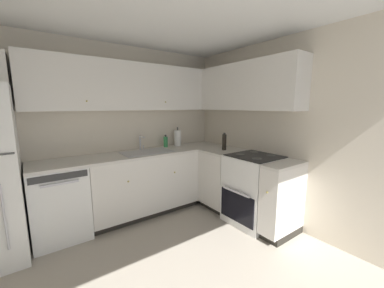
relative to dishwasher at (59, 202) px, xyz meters
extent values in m
cube|color=#A89E8E|center=(0.63, -1.43, -0.45)|extent=(3.65, 3.45, 0.02)
cube|color=beige|center=(0.63, 0.33, 0.77)|extent=(3.75, 0.05, 2.42)
cube|color=beige|center=(2.48, -1.43, 0.77)|extent=(0.05, 3.55, 2.42)
cylinder|color=silver|center=(-0.47, -0.46, 0.14)|extent=(0.02, 0.02, 0.63)
cube|color=white|center=(0.00, 0.00, 0.00)|extent=(0.60, 0.60, 0.88)
cube|color=#333333|center=(0.00, -0.30, 0.39)|extent=(0.55, 0.01, 0.07)
cube|color=silver|center=(0.00, -0.32, 0.32)|extent=(0.36, 0.02, 0.02)
cube|color=silver|center=(1.08, 0.00, 0.04)|extent=(1.55, 0.60, 0.79)
cube|color=black|center=(1.08, 0.03, -0.40)|extent=(1.55, 0.54, 0.09)
sphere|color=tan|center=(0.74, -0.31, 0.19)|extent=(0.02, 0.02, 0.02)
sphere|color=tan|center=(1.42, -0.31, 0.19)|extent=(0.02, 0.02, 0.02)
cube|color=beige|center=(1.08, 0.00, 0.46)|extent=(2.75, 0.60, 0.03)
cube|color=silver|center=(2.15, -0.55, 0.04)|extent=(0.60, 0.50, 0.79)
cube|color=black|center=(2.18, -0.55, -0.40)|extent=(0.54, 0.50, 0.09)
cube|color=silver|center=(2.15, -1.56, 0.04)|extent=(0.60, 0.24, 0.79)
cube|color=black|center=(2.18, -1.56, -0.40)|extent=(0.54, 0.24, 0.09)
sphere|color=tan|center=(1.84, -1.56, 0.19)|extent=(0.02, 0.02, 0.02)
cube|color=beige|center=(2.15, -0.55, 0.46)|extent=(0.60, 0.50, 0.03)
cube|color=beige|center=(2.15, -1.56, 0.46)|extent=(0.60, 0.24, 0.03)
cube|color=white|center=(2.17, -1.12, 0.02)|extent=(0.64, 0.62, 0.91)
cube|color=black|center=(1.85, -1.12, -0.15)|extent=(0.02, 0.55, 0.38)
cube|color=silver|center=(1.83, -1.12, 0.06)|extent=(0.02, 0.43, 0.02)
cube|color=black|center=(2.17, -1.12, 0.48)|extent=(0.59, 0.60, 0.01)
cube|color=white|center=(2.48, -1.12, 0.55)|extent=(0.03, 0.60, 0.15)
cylinder|color=#4C4C4C|center=(2.03, -1.25, 0.49)|extent=(0.11, 0.11, 0.01)
cylinder|color=#4C4C4C|center=(2.03, -0.98, 0.49)|extent=(0.11, 0.11, 0.01)
cylinder|color=#4C4C4C|center=(2.31, -1.25, 0.49)|extent=(0.11, 0.11, 0.01)
cylinder|color=#4C4C4C|center=(2.31, -0.98, 0.49)|extent=(0.11, 0.11, 0.01)
cube|color=silver|center=(0.92, 0.14, 1.39)|extent=(2.43, 0.32, 0.64)
sphere|color=tan|center=(0.38, -0.03, 1.18)|extent=(0.02, 0.02, 0.02)
sphere|color=tan|center=(1.45, -0.03, 1.18)|extent=(0.02, 0.02, 0.02)
cube|color=silver|center=(2.29, -0.66, 1.39)|extent=(0.32, 1.93, 0.64)
cube|color=#B7B7BC|center=(1.13, -0.03, 0.48)|extent=(0.69, 0.40, 0.01)
cube|color=gray|center=(1.13, -0.03, 0.43)|extent=(0.64, 0.36, 0.09)
cube|color=#99999E|center=(1.13, -0.03, 0.44)|extent=(0.02, 0.35, 0.06)
cylinder|color=silver|center=(1.13, 0.20, 0.58)|extent=(0.02, 0.02, 0.22)
cylinder|color=silver|center=(1.13, 0.13, 0.68)|extent=(0.02, 0.15, 0.02)
cylinder|color=silver|center=(1.18, 0.20, 0.50)|extent=(0.02, 0.02, 0.06)
cylinder|color=#338C4C|center=(1.56, 0.18, 0.56)|extent=(0.07, 0.07, 0.17)
cylinder|color=#262626|center=(1.56, 0.18, 0.66)|extent=(0.03, 0.03, 0.03)
cylinder|color=white|center=(1.77, 0.16, 0.60)|extent=(0.11, 0.11, 0.26)
cylinder|color=#3F3F3F|center=(1.77, 0.16, 0.62)|extent=(0.02, 0.02, 0.32)
cylinder|color=black|center=(2.15, -0.55, 0.59)|extent=(0.06, 0.06, 0.24)
cylinder|color=black|center=(2.15, -0.55, 0.72)|extent=(0.03, 0.03, 0.02)
camera|label=1|loc=(-0.22, -2.99, 1.13)|focal=21.29mm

